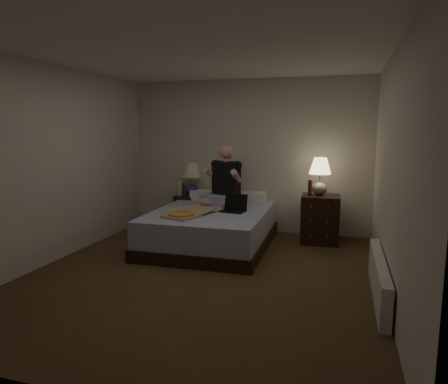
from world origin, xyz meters
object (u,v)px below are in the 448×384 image
(laptop, at_px, (233,203))
(lamp_left, at_px, (192,179))
(nightstand_right, at_px, (320,219))
(pizza_box, at_px, (181,214))
(beer_bottle_right, at_px, (310,188))
(bed, at_px, (212,227))
(lamp_right, at_px, (320,177))
(beer_bottle_left, at_px, (184,190))
(person, at_px, (225,175))
(nightstand_left, at_px, (189,212))
(soda_can, at_px, (197,194))
(radiator, at_px, (379,278))
(water_bottle, at_px, (180,189))

(laptop, bearing_deg, lamp_left, 145.17)
(nightstand_right, xyz_separation_m, laptop, (-1.18, -0.65, 0.29))
(laptop, xyz_separation_m, pizza_box, (-0.56, -0.55, -0.08))
(beer_bottle_right, bearing_deg, bed, -158.14)
(lamp_right, bearing_deg, beer_bottle_left, 177.78)
(bed, bearing_deg, person, 79.91)
(nightstand_left, relative_size, nightstand_right, 0.80)
(person, bearing_deg, beer_bottle_right, 20.80)
(lamp_left, height_order, person, person)
(soda_can, distance_m, beer_bottle_right, 1.87)
(soda_can, xyz_separation_m, radiator, (2.71, -2.01, -0.42))
(lamp_right, distance_m, pizza_box, 2.14)
(nightstand_left, bearing_deg, radiator, -40.70)
(nightstand_left, bearing_deg, bed, -55.04)
(soda_can, bearing_deg, nightstand_left, 146.84)
(water_bottle, xyz_separation_m, beer_bottle_left, (0.10, -0.06, -0.01))
(lamp_right, bearing_deg, beer_bottle_right, -153.15)
(lamp_left, bearing_deg, nightstand_right, -6.55)
(person, relative_size, radiator, 0.58)
(laptop, relative_size, pizza_box, 0.45)
(lamp_left, distance_m, beer_bottle_left, 0.24)
(nightstand_right, xyz_separation_m, radiator, (0.69, -1.88, -0.16))
(laptop, relative_size, radiator, 0.21)
(bed, relative_size, pizza_box, 2.78)
(lamp_right, height_order, soda_can, lamp_right)
(lamp_right, xyz_separation_m, pizza_box, (-1.71, -1.22, -0.43))
(soda_can, height_order, beer_bottle_right, beer_bottle_right)
(soda_can, bearing_deg, beer_bottle_right, -5.35)
(lamp_left, distance_m, laptop, 1.33)
(lamp_right, distance_m, radiator, 2.18)
(bed, height_order, lamp_right, lamp_right)
(radiator, bearing_deg, laptop, 146.59)
(lamp_right, xyz_separation_m, person, (-1.42, -0.18, -0.00))
(pizza_box, bearing_deg, nightstand_left, 124.40)
(bed, relative_size, beer_bottle_right, 9.20)
(beer_bottle_left, xyz_separation_m, laptop, (1.05, -0.75, -0.04))
(soda_can, bearing_deg, water_bottle, 172.64)
(pizza_box, bearing_deg, soda_can, 118.31)
(bed, distance_m, beer_bottle_left, 1.09)
(lamp_left, height_order, radiator, lamp_left)
(water_bottle, xyz_separation_m, radiator, (3.03, -2.05, -0.50))
(laptop, distance_m, pizza_box, 0.79)
(lamp_right, bearing_deg, water_bottle, 176.33)
(lamp_right, relative_size, water_bottle, 2.24)
(person, bearing_deg, lamp_left, 165.33)
(beer_bottle_left, bearing_deg, laptop, -35.34)
(nightstand_left, bearing_deg, pizza_box, -76.66)
(lamp_left, xyz_separation_m, soda_can, (0.14, -0.12, -0.23))
(bed, distance_m, water_bottle, 1.20)
(water_bottle, bearing_deg, bed, -42.78)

